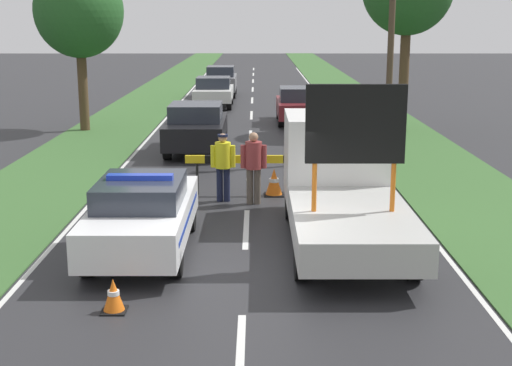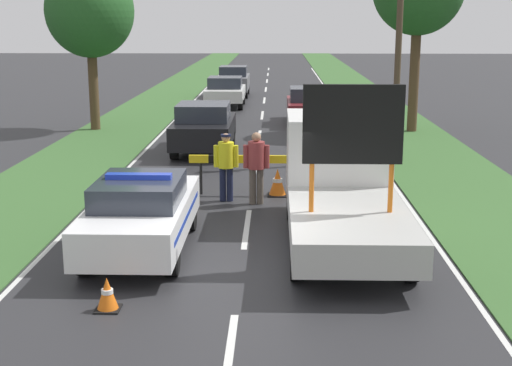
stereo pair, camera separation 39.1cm
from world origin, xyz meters
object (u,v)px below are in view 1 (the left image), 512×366
at_px(traffic_cone_near_police, 114,295).
at_px(police_officer, 223,161).
at_px(road_barrier, 244,162).
at_px(roadside_tree_near_left, 79,12).
at_px(work_truck, 341,179).
at_px(traffic_cone_centre_front, 347,184).
at_px(pedestrian_civilian, 254,162).
at_px(traffic_cone_behind_barrier, 122,181).
at_px(utility_pole, 391,32).
at_px(police_car, 143,214).
at_px(queued_car_van_white, 214,91).
at_px(queued_car_suv_grey, 221,81).
at_px(queued_car_wagon_maroon, 297,105).
at_px(traffic_cone_near_truck, 274,182).
at_px(queued_car_sedan_black, 196,128).

bearing_deg(traffic_cone_near_police, police_officer, 78.47).
relative_size(road_barrier, roadside_tree_near_left, 0.46).
distance_m(work_truck, police_officer, 3.76).
distance_m(road_barrier, police_officer, 0.86).
bearing_deg(work_truck, traffic_cone_centre_front, -99.98).
bearing_deg(work_truck, police_officer, -46.49).
bearing_deg(pedestrian_civilian, road_barrier, 130.30).
height_order(traffic_cone_behind_barrier, utility_pole, utility_pole).
height_order(police_car, pedestrian_civilian, pedestrian_civilian).
bearing_deg(queued_car_van_white, traffic_cone_behind_barrier, 85.51).
relative_size(police_car, queued_car_suv_grey, 1.15).
distance_m(queued_car_wagon_maroon, queued_car_van_white, 6.87).
bearing_deg(queued_car_suv_grey, queued_car_wagon_maroon, 109.53).
height_order(police_car, traffic_cone_behind_barrier, police_car).
relative_size(road_barrier, utility_pole, 0.38).
bearing_deg(traffic_cone_centre_front, police_car, -135.84).
height_order(traffic_cone_near_police, roadside_tree_near_left, roadside_tree_near_left).
bearing_deg(police_officer, roadside_tree_near_left, -87.91).
height_order(pedestrian_civilian, traffic_cone_behind_barrier, pedestrian_civilian).
height_order(queued_car_wagon_maroon, utility_pole, utility_pole).
bearing_deg(traffic_cone_centre_front, pedestrian_civilian, -162.95).
distance_m(queued_car_van_white, queued_car_suv_grey, 5.17).
bearing_deg(traffic_cone_behind_barrier, queued_car_wagon_maroon, 66.49).
relative_size(work_truck, pedestrian_civilian, 3.47).
height_order(traffic_cone_near_truck, queued_car_van_white, queued_car_van_white).
bearing_deg(roadside_tree_near_left, traffic_cone_centre_front, -49.70).
xyz_separation_m(pedestrian_civilian, queued_car_suv_grey, (-1.98, 24.57, -0.15)).
height_order(traffic_cone_near_truck, utility_pole, utility_pole).
distance_m(police_officer, utility_pole, 8.01).
bearing_deg(road_barrier, traffic_cone_centre_front, -5.94).
distance_m(traffic_cone_centre_front, utility_pole, 6.50).
relative_size(traffic_cone_near_truck, queued_car_sedan_black, 0.17).
bearing_deg(utility_pole, traffic_cone_centre_front, -110.90).
distance_m(traffic_cone_near_truck, roadside_tree_near_left, 13.79).
bearing_deg(queued_car_van_white, utility_pole, 115.00).
bearing_deg(traffic_cone_near_police, traffic_cone_centre_front, 58.22).
relative_size(work_truck, utility_pole, 0.79).
height_order(road_barrier, traffic_cone_near_truck, road_barrier).
bearing_deg(queued_car_van_white, roadside_tree_near_left, 58.32).
bearing_deg(queued_car_suv_grey, road_barrier, 94.18).
bearing_deg(queued_car_sedan_black, queued_car_wagon_maroon, -118.94).
xyz_separation_m(traffic_cone_near_police, roadside_tree_near_left, (-4.72, 18.26, 4.44)).
height_order(traffic_cone_centre_front, traffic_cone_behind_barrier, traffic_cone_centre_front).
bearing_deg(queued_car_suv_grey, pedestrian_civilian, 94.61).
relative_size(police_officer, pedestrian_civilian, 0.96).
distance_m(police_car, police_officer, 4.18).
distance_m(traffic_cone_near_police, roadside_tree_near_left, 19.37).
distance_m(road_barrier, traffic_cone_near_police, 7.80).
distance_m(traffic_cone_near_police, utility_pole, 14.40).
bearing_deg(queued_car_wagon_maroon, traffic_cone_behind_barrier, 66.49).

